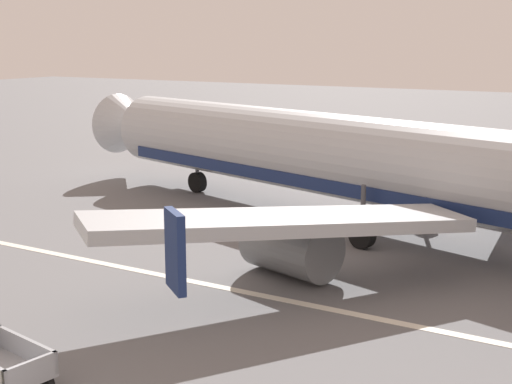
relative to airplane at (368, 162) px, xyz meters
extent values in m
cube|color=silver|center=(-0.53, -9.29, -3.05)|extent=(120.00, 0.36, 0.01)
cylinder|color=#B2B7BC|center=(-0.99, 0.28, 0.10)|extent=(29.88, 11.71, 3.70)
cube|color=navy|center=(-0.99, 0.28, -0.92)|extent=(26.94, 10.72, 0.56)
cone|color=#B2B7BC|center=(-16.87, 4.76, 0.10)|extent=(4.06, 4.36, 3.63)
cube|color=#B2B7BC|center=(0.71, -8.88, -0.57)|extent=(10.02, 11.87, 1.35)
cube|color=navy|center=(1.47, -15.85, 0.38)|extent=(0.99, 0.83, 1.90)
cylinder|color=slate|center=(-0.05, -7.04, -1.92)|extent=(3.65, 2.89, 2.10)
cylinder|color=slate|center=(3.64, 6.03, -1.92)|extent=(3.65, 2.89, 2.10)
cylinder|color=#4C4C51|center=(-11.10, 3.13, -1.48)|extent=(0.20, 0.20, 2.04)
cylinder|color=black|center=(-11.10, 3.13, -2.50)|extent=(1.18, 0.73, 1.10)
cylinder|color=#4C4C51|center=(0.82, -2.52, -1.48)|extent=(0.20, 0.20, 2.04)
cylinder|color=black|center=(0.82, -2.52, -2.50)|extent=(1.18, 0.73, 1.10)
cylinder|color=#4C4C51|center=(2.01, 1.72, -1.48)|extent=(0.20, 0.20, 2.04)
cylinder|color=black|center=(2.01, 1.72, -2.50)|extent=(1.18, 0.73, 1.10)
cube|color=gray|center=(-2.16, -17.93, -2.57)|extent=(2.70, 1.81, 0.08)
cube|color=gray|center=(-2.05, -17.29, -2.26)|extent=(2.48, 0.53, 0.55)
cube|color=gray|center=(-0.98, -18.14, -2.26)|extent=(0.34, 1.40, 0.55)
cylinder|color=black|center=(-2.98, -17.22, -2.83)|extent=(0.46, 0.23, 0.44)
cylinder|color=black|center=(-1.14, -17.54, -2.83)|extent=(0.46, 0.23, 0.44)
camera|label=1|loc=(11.08, -28.69, 5.17)|focal=50.51mm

